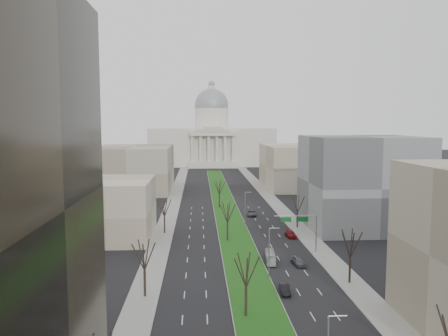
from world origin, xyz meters
name	(u,v)px	position (x,y,z in m)	size (l,w,h in m)	color
ground	(226,208)	(0.00, 120.00, 0.00)	(600.00, 600.00, 0.00)	black
median	(226,208)	(0.00, 118.99, 0.10)	(8.00, 222.03, 0.20)	#999993
sidewalk_left	(166,227)	(-17.50, 95.00, 0.07)	(5.00, 330.00, 0.15)	gray
sidewalk_right	(296,225)	(17.50, 95.00, 0.07)	(5.00, 330.00, 0.15)	gray
capitol	(212,140)	(0.00, 269.59, 16.31)	(80.00, 46.00, 55.00)	beige
building_beige_left	(97,209)	(-33.00, 85.00, 7.00)	(26.00, 22.00, 14.00)	tan
building_grey_right	(361,182)	(34.00, 92.00, 12.00)	(28.00, 26.00, 24.00)	#5A5C5E
building_far_left	(134,168)	(-35.00, 160.00, 9.00)	(30.00, 40.00, 18.00)	gray
building_far_right	(300,166)	(35.00, 165.00, 9.00)	(30.00, 40.00, 18.00)	tan
tree_left_mid	(144,254)	(-17.20, 48.00, 7.00)	(5.40, 5.40, 9.72)	black
tree_left_far	(164,206)	(-17.20, 88.00, 6.84)	(5.28, 5.28, 9.50)	black
tree_right_mid	(351,243)	(17.20, 52.00, 7.16)	(5.52, 5.52, 9.94)	black
tree_right_far	(298,203)	(17.20, 92.00, 6.53)	(5.04, 5.04, 9.07)	black
tree_median_a	(246,269)	(-2.00, 40.00, 7.00)	(5.40, 5.40, 9.72)	black
tree_median_b	(227,212)	(-2.00, 80.00, 7.00)	(5.40, 5.40, 9.72)	black
tree_median_c	(219,187)	(-2.00, 120.00, 7.00)	(5.40, 5.40, 9.72)	black
streetlamp_median_b	(269,252)	(3.76, 55.00, 4.81)	(1.90, 0.20, 9.16)	gray
streetlamp_median_c	(245,208)	(3.76, 95.00, 4.81)	(1.90, 0.20, 9.16)	gray
mast_arm_signs	(304,224)	(13.49, 70.03, 6.11)	(9.12, 0.24, 8.09)	gray
car_grey_near	(298,261)	(10.60, 61.99, 0.82)	(1.94, 4.83, 1.64)	#4A4C51
car_black	(285,289)	(5.20, 48.17, 0.70)	(1.49, 4.27, 1.41)	black
car_red	(291,234)	(13.50, 82.84, 0.74)	(2.07, 5.10, 1.48)	maroon
car_grey_far	(252,213)	(7.05, 107.77, 0.77)	(2.57, 5.57, 1.55)	#45474C
box_van	(270,257)	(5.50, 64.21, 1.01)	(1.69, 7.22, 2.01)	silver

